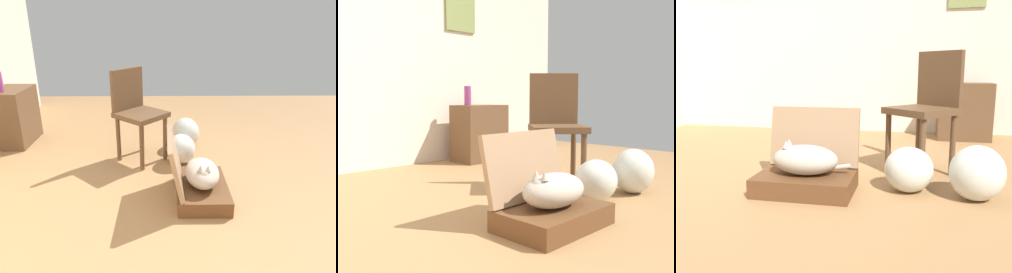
# 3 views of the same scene
# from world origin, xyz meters

# --- Properties ---
(ground_plane) EXTENTS (7.68, 7.68, 0.00)m
(ground_plane) POSITION_xyz_m (0.00, 0.00, 0.00)
(ground_plane) COLOR #9E7247
(ground_plane) RESTS_ON ground
(suitcase_base) EXTENTS (0.65, 0.42, 0.12)m
(suitcase_base) POSITION_xyz_m (0.24, -0.24, 0.06)
(suitcase_base) COLOR brown
(suitcase_base) RESTS_ON ground
(suitcase_lid) EXTENTS (0.65, 0.13, 0.42)m
(suitcase_lid) POSITION_xyz_m (0.24, -0.01, 0.33)
(suitcase_lid) COLOR #9B7756
(suitcase_lid) RESTS_ON suitcase_base
(cat) EXTENTS (0.52, 0.28, 0.23)m
(cat) POSITION_xyz_m (0.23, -0.24, 0.22)
(cat) COLOR #B2A899
(cat) RESTS_ON suitcase_base
(plastic_bag_white) EXTENTS (0.33, 0.30, 0.30)m
(plastic_bag_white) POSITION_xyz_m (0.91, -0.10, 0.15)
(plastic_bag_white) COLOR silver
(plastic_bag_white) RESTS_ON ground
(plastic_bag_clear) EXTENTS (0.34, 0.31, 0.35)m
(plastic_bag_clear) POSITION_xyz_m (1.33, -0.17, 0.17)
(plastic_bag_clear) COLOR silver
(plastic_bag_clear) RESTS_ON ground
(side_table) EXTENTS (0.59, 0.38, 0.66)m
(side_table) POSITION_xyz_m (1.51, 1.85, 0.33)
(side_table) COLOR brown
(side_table) RESTS_ON ground
(vase_tall) EXTENTS (0.08, 0.08, 0.22)m
(vase_tall) POSITION_xyz_m (1.36, 1.88, 0.77)
(vase_tall) COLOR #8C387A
(vase_tall) RESTS_ON side_table
(chair) EXTENTS (0.61, 0.61, 0.95)m
(chair) POSITION_xyz_m (1.03, 0.36, 0.53)
(chair) COLOR brown
(chair) RESTS_ON ground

